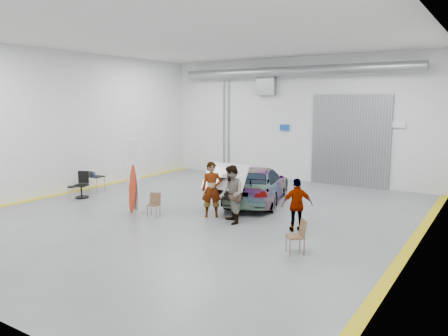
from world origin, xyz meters
The scene contains 13 objects.
ground centered at (0.00, 0.00, 0.00)m, with size 16.00×16.00×0.00m, color slate.
room_shell centered at (0.24, 2.22, 4.08)m, with size 14.02×16.18×6.01m.
sedan_car centered at (0.83, 2.68, 0.70)m, with size 1.96×4.81×1.40m, color white.
person_a centered at (0.57, -0.03, 0.94)m, with size 0.69×0.45×1.89m, color #946250.
person_b centered at (1.56, -0.37, 0.94)m, with size 0.92×0.71×1.89m, color slate.
person_c centered at (3.68, -0.03, 0.81)m, with size 0.94×0.39×1.62m, color #A17035.
surfboard_display centered at (-1.94, -1.13, 1.14)m, with size 0.77×0.37×2.81m.
folding_chair_near centered at (-1.09, -1.10, 0.25)m, with size 0.47×0.50×0.79m.
folding_chair_far centered at (4.46, -1.91, 0.28)m, with size 0.59×0.69×0.91m.
shop_stool centered at (-5.19, -1.26, 0.32)m, with size 0.33×0.33×0.64m.
work_table centered at (-6.28, 0.64, 0.68)m, with size 1.12×0.61×0.89m.
office_chair centered at (-5.51, -0.46, 0.47)m, with size 0.61×0.65×1.06m.
trunk_lid centered at (0.83, 0.52, 1.42)m, with size 1.63×0.99×0.04m, color silver.
Camera 1 is at (8.77, -11.95, 3.88)m, focal length 35.00 mm.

